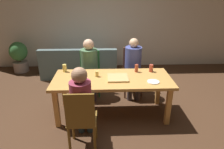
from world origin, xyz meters
name	(u,v)px	position (x,y,z in m)	size (l,w,h in m)	color
ground_plane	(112,114)	(0.00, 0.00, 0.00)	(20.00, 20.00, 0.00)	#492E1D
back_wall	(108,18)	(0.00, 2.66, 1.40)	(7.54, 0.12, 2.80)	beige
dining_table	(112,82)	(0.00, 0.00, 0.65)	(2.04, 0.87, 0.73)	#CE9449
chair_0	(132,68)	(0.47, 0.88, 0.56)	(0.40, 0.46, 1.00)	#553020
person_0	(133,63)	(0.47, 0.73, 0.74)	(0.34, 0.50, 1.24)	#3F363B
chair_1	(81,119)	(-0.45, -0.91, 0.54)	(0.40, 0.39, 0.97)	brown
person_1	(82,101)	(-0.45, -0.75, 0.72)	(0.29, 0.53, 1.24)	#2E414A
chair_2	(90,69)	(-0.45, 0.90, 0.54)	(0.45, 0.40, 0.94)	#2C723B
person_2	(89,64)	(-0.45, 0.76, 0.73)	(0.35, 0.55, 1.23)	#3B3040
pizza_box_0	(118,78)	(0.10, -0.03, 0.74)	(0.35, 0.35, 0.03)	tan
plate_0	(153,82)	(0.67, -0.19, 0.74)	(0.20, 0.20, 0.01)	white
plate_1	(81,85)	(-0.51, -0.27, 0.74)	(0.25, 0.25, 0.01)	white
drinking_glass_0	(151,68)	(0.73, 0.26, 0.80)	(0.07, 0.07, 0.14)	#BD4734
drinking_glass_1	(136,68)	(0.46, 0.26, 0.80)	(0.06, 0.06, 0.14)	#B1462B
drinking_glass_2	(65,68)	(-0.87, 0.32, 0.80)	(0.07, 0.07, 0.14)	#DAC05B
drinking_glass_3	(97,74)	(-0.27, 0.07, 0.78)	(0.06, 0.06, 0.10)	#E2C060
couch	(80,65)	(-0.80, 1.91, 0.28)	(1.95, 0.86, 0.79)	slate
potted_plant	(19,56)	(-2.50, 2.22, 0.47)	(0.48, 0.48, 0.85)	gray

